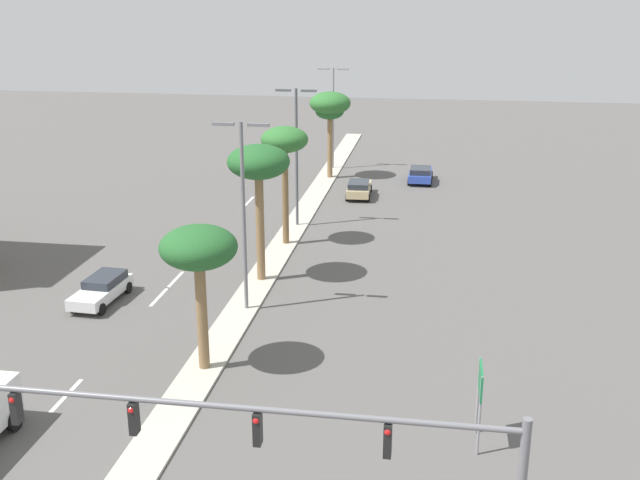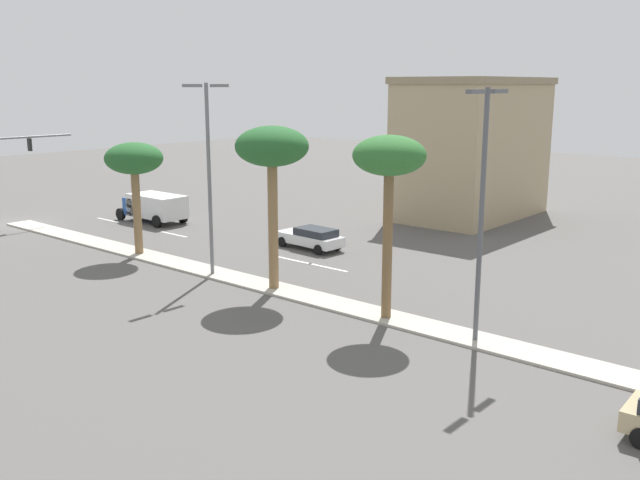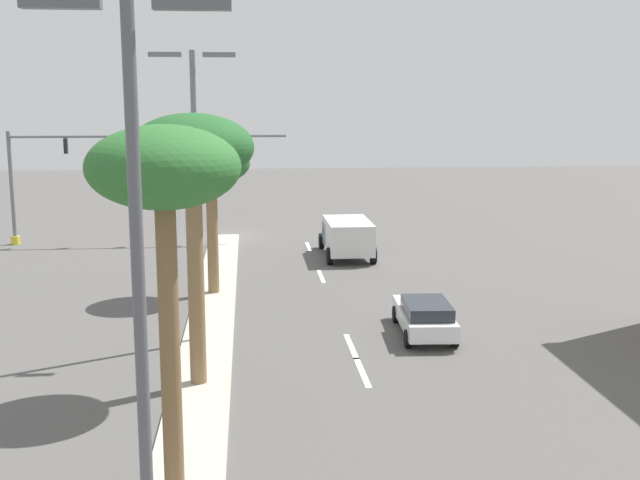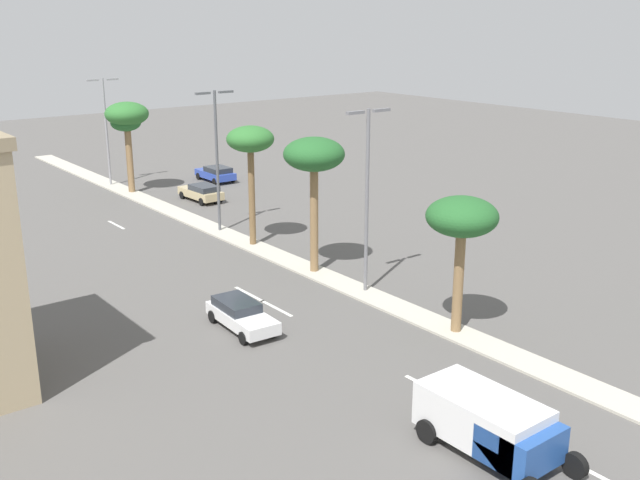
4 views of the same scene
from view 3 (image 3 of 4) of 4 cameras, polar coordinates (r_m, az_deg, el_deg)
The scene contains 13 objects.
ground_plane at distance 21.55m, azimuth -9.14°, elevation -13.20°, with size 160.00×160.00×0.00m, color #565451.
lane_stripe_outboard at distance 46.11m, azimuth -0.86°, elevation -0.48°, with size 0.20×2.80×0.01m, color silver.
lane_stripe_leading at distance 38.32m, azimuth 0.08°, elevation -2.67°, with size 0.20×2.80×0.01m, color silver.
lane_stripe_center at distance 27.62m, azimuth 2.29°, elevation -7.77°, with size 0.20×2.80×0.01m, color silver.
lane_stripe_near at distance 25.13m, azimuth 3.10°, elevation -9.62°, with size 0.20×2.80×0.01m, color silver.
traffic_signal_gantry at distance 48.66m, azimuth -16.51°, elevation 5.13°, with size 16.60×0.53×6.76m.
palm_tree_near at distance 34.15m, azimuth -7.99°, elevation 5.31°, with size 3.40×3.40×6.67m.
palm_tree_outboard at distance 22.78m, azimuth -9.32°, elevation 6.14°, with size 3.57×3.57×8.05m.
palm_tree_center at distance 15.93m, azimuth -11.34°, elevation 4.33°, with size 3.10×3.10×7.92m.
street_lamp_mid at distance 27.25m, azimuth -9.09°, elevation 4.75°, with size 2.90×0.24×10.05m.
street_lamp_right at distance 11.85m, azimuth -13.14°, elevation -2.80°, with size 2.90×0.24×9.85m.
sedan_white_leading at distance 28.94m, azimuth 7.66°, elevation -5.50°, with size 2.08×4.63×1.37m.
box_truck at distance 42.92m, azimuth 1.98°, elevation 0.34°, with size 2.61×5.77×2.10m.
Camera 3 is at (-1.50, 49.18, 8.48)m, focal length 43.76 mm.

